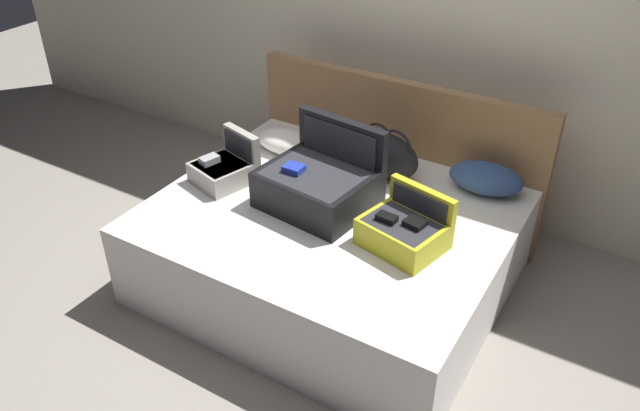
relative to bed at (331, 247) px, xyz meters
The scene contains 10 objects.
ground_plane 0.48m from the bed, 90.00° to the right, with size 12.00×12.00×0.00m, color gray.
back_wall 1.62m from the bed, 90.00° to the left, with size 8.00×0.10×2.60m, color beige.
bed is the anchor object (origin of this frame).
headboard 0.89m from the bed, 90.00° to the left, with size 2.00×0.08×1.01m, color olive.
hard_case_large 0.42m from the bed, 165.28° to the left, with size 0.64×0.58×0.45m.
hard_case_medium 0.61m from the bed, 10.38° to the right, with size 0.46×0.42×0.29m.
hard_case_small 0.80m from the bed, behind, with size 0.38×0.41×0.29m.
duffel_bag 0.66m from the bed, 80.05° to the left, with size 0.48×0.32×0.33m.
pillow_near_headboard 0.82m from the bed, 143.32° to the left, with size 0.43×0.24×0.14m, color white.
pillow_center_head 1.00m from the bed, 44.05° to the left, with size 0.43×0.27×0.17m, color navy.
Camera 1 is at (1.48, -2.17, 2.51)m, focal length 35.31 mm.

